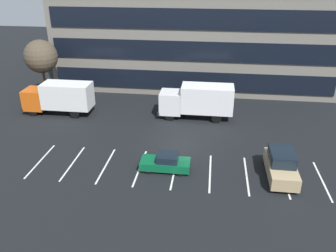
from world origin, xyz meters
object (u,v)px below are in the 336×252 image
Objects in this scene: suv_tan at (281,165)px; bare_tree at (41,57)px; sedan_forest at (166,163)px; box_truck_orange at (59,97)px; box_truck_white at (198,100)px.

bare_tree reaches higher than suv_tan.
suv_tan is (8.76, 0.17, 0.37)m from sedan_forest.
sedan_forest is (12.86, -9.89, -1.28)m from box_truck_orange.
bare_tree is (-25.07, 13.68, 4.15)m from suv_tan.
sedan_forest is at bearing -100.02° from box_truck_white.
sedan_forest is at bearing -40.31° from bare_tree.
suv_tan is (6.88, -10.47, -0.97)m from box_truck_white.
bare_tree is at bearing 131.17° from box_truck_orange.
box_truck_orange is 23.72m from suv_tan.
box_truck_white is at bearing 2.92° from box_truck_orange.
bare_tree is (-3.46, 3.95, 3.25)m from box_truck_orange.
box_truck_white is 1.97× the size of sedan_forest.
bare_tree reaches higher than sedan_forest.
suv_tan reaches higher than sedan_forest.
box_truck_orange is 1.05× the size of bare_tree.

